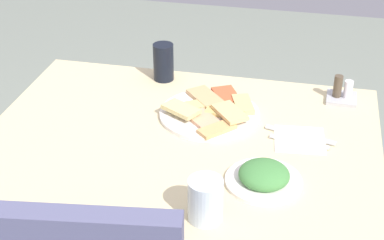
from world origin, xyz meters
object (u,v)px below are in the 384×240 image
soda_can (163,62)px  condiment_caddy (342,93)px  dining_table (180,163)px  fork (300,135)px  drinking_glass (205,200)px  spoon (299,142)px  salad_plate_greens (264,176)px  paper_napkin (300,140)px  pide_platter (211,111)px

soda_can → condiment_caddy: bearing=177.8°
dining_table → fork: (-0.32, -0.08, 0.09)m
drinking_glass → spoon: 0.41m
fork → condiment_caddy: condiment_caddy is taller
salad_plate_greens → drinking_glass: 0.20m
condiment_caddy → drinking_glass: bearing=64.6°
paper_napkin → fork: (0.00, -0.02, 0.00)m
paper_napkin → dining_table: bearing=11.2°
condiment_caddy → paper_napkin: bearing=66.6°
salad_plate_greens → pide_platter: bearing=-57.6°
dining_table → drinking_glass: size_ratio=10.50×
soda_can → salad_plate_greens: bearing=127.8°
dining_table → fork: fork is taller
paper_napkin → spoon: spoon is taller
dining_table → paper_napkin: (-0.32, -0.06, 0.08)m
dining_table → condiment_caddy: 0.55m
dining_table → paper_napkin: 0.34m
dining_table → pide_platter: (-0.06, -0.15, 0.09)m
dining_table → soda_can: bearing=-68.5°
fork → pide_platter: bearing=0.9°
salad_plate_greens → fork: size_ratio=0.95×
paper_napkin → fork: size_ratio=0.68×
soda_can → spoon: size_ratio=0.75×
salad_plate_greens → spoon: 0.21m
paper_napkin → spoon: size_ratio=0.83×
pide_platter → dining_table: bearing=67.4°
fork → condiment_caddy: (-0.11, -0.24, 0.02)m
dining_table → drinking_glass: (-0.13, 0.31, 0.13)m
paper_napkin → condiment_caddy: (-0.11, -0.26, 0.02)m
drinking_glass → condiment_caddy: (-0.30, -0.63, -0.03)m
fork → soda_can: bearing=-15.1°
fork → spoon: size_ratio=1.22×
paper_napkin → fork: fork is taller
pide_platter → spoon: (-0.26, 0.10, -0.01)m
dining_table → spoon: bearing=-171.9°
soda_can → spoon: (-0.46, 0.30, -0.06)m
salad_plate_greens → soda_can: size_ratio=1.56×
dining_table → condiment_caddy: condiment_caddy is taller
salad_plate_greens → paper_napkin: size_ratio=1.40×
pide_platter → paper_napkin: size_ratio=2.32×
drinking_glass → spoon: bearing=-117.9°
pide_platter → condiment_caddy: condiment_caddy is taller
fork → condiment_caddy: size_ratio=2.18×
pide_platter → drinking_glass: (-0.07, 0.46, 0.04)m
salad_plate_greens → paper_napkin: (-0.07, -0.21, -0.02)m
dining_table → fork: 0.34m
dining_table → fork: size_ratio=5.44×
pide_platter → soda_can: size_ratio=2.59×
spoon → condiment_caddy: bearing=-102.4°
fork → condiment_caddy: bearing=-100.4°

